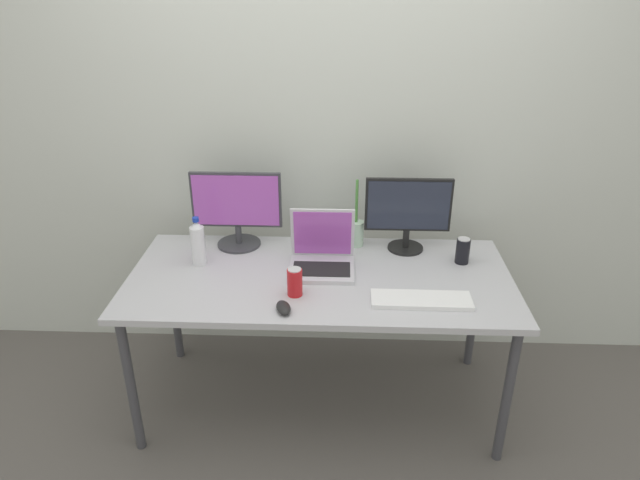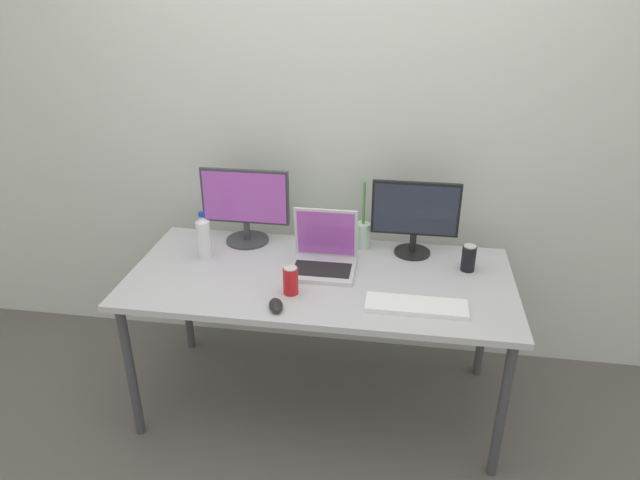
{
  "view_description": "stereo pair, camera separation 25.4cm",
  "coord_description": "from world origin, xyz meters",
  "px_view_note": "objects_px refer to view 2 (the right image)",
  "views": [
    {
      "loc": [
        0.09,
        -2.29,
        2.02
      ],
      "look_at": [
        0.0,
        0.0,
        0.92
      ],
      "focal_mm": 32.0,
      "sensor_mm": 36.0,
      "label": 1
    },
    {
      "loc": [
        0.35,
        -2.27,
        2.02
      ],
      "look_at": [
        0.0,
        0.0,
        0.92
      ],
      "focal_mm": 32.0,
      "sensor_mm": 36.0,
      "label": 2
    }
  ],
  "objects_px": {
    "mouse_by_keyboard": "(276,305)",
    "water_bottle": "(204,237)",
    "soda_can_by_laptop": "(469,258)",
    "bamboo_vase": "(363,234)",
    "soda_can_near_keyboard": "(291,281)",
    "monitor_left": "(245,204)",
    "monitor_center": "(415,215)",
    "laptop_silver": "(324,255)",
    "work_desk": "(320,286)",
    "keyboard_main": "(416,306)"
  },
  "relations": [
    {
      "from": "mouse_by_keyboard",
      "to": "water_bottle",
      "type": "bearing_deg",
      "value": 119.65
    },
    {
      "from": "soda_can_by_laptop",
      "to": "bamboo_vase",
      "type": "distance_m",
      "value": 0.53
    },
    {
      "from": "water_bottle",
      "to": "bamboo_vase",
      "type": "xyz_separation_m",
      "value": [
        0.75,
        0.24,
        -0.04
      ]
    },
    {
      "from": "soda_can_by_laptop",
      "to": "soda_can_near_keyboard",
      "type": "bearing_deg",
      "value": -156.89
    },
    {
      "from": "monitor_left",
      "to": "mouse_by_keyboard",
      "type": "xyz_separation_m",
      "value": [
        0.29,
        -0.61,
        -0.19
      ]
    },
    {
      "from": "soda_can_near_keyboard",
      "to": "monitor_center",
      "type": "bearing_deg",
      "value": 41.82
    },
    {
      "from": "laptop_silver",
      "to": "monitor_left",
      "type": "bearing_deg",
      "value": 153.0
    },
    {
      "from": "work_desk",
      "to": "keyboard_main",
      "type": "xyz_separation_m",
      "value": [
        0.44,
        -0.21,
        0.07
      ]
    },
    {
      "from": "keyboard_main",
      "to": "work_desk",
      "type": "bearing_deg",
      "value": 154.34
    },
    {
      "from": "soda_can_near_keyboard",
      "to": "soda_can_by_laptop",
      "type": "bearing_deg",
      "value": 23.11
    },
    {
      "from": "monitor_left",
      "to": "monitor_center",
      "type": "relative_size",
      "value": 1.07
    },
    {
      "from": "monitor_left",
      "to": "bamboo_vase",
      "type": "bearing_deg",
      "value": 2.44
    },
    {
      "from": "soda_can_by_laptop",
      "to": "keyboard_main",
      "type": "bearing_deg",
      "value": -122.62
    },
    {
      "from": "keyboard_main",
      "to": "mouse_by_keyboard",
      "type": "bearing_deg",
      "value": -170.22
    },
    {
      "from": "keyboard_main",
      "to": "mouse_by_keyboard",
      "type": "xyz_separation_m",
      "value": [
        -0.58,
        -0.09,
        0.01
      ]
    },
    {
      "from": "keyboard_main",
      "to": "water_bottle",
      "type": "xyz_separation_m",
      "value": [
        -1.02,
        0.3,
        0.1
      ]
    },
    {
      "from": "laptop_silver",
      "to": "soda_can_near_keyboard",
      "type": "height_order",
      "value": "laptop_silver"
    },
    {
      "from": "soda_can_near_keyboard",
      "to": "mouse_by_keyboard",
      "type": "bearing_deg",
      "value": -105.36
    },
    {
      "from": "work_desk",
      "to": "laptop_silver",
      "type": "distance_m",
      "value": 0.14
    },
    {
      "from": "work_desk",
      "to": "water_bottle",
      "type": "height_order",
      "value": "water_bottle"
    },
    {
      "from": "laptop_silver",
      "to": "soda_can_near_keyboard",
      "type": "xyz_separation_m",
      "value": [
        -0.11,
        -0.26,
        -0.0
      ]
    },
    {
      "from": "keyboard_main",
      "to": "soda_can_by_laptop",
      "type": "bearing_deg",
      "value": 57.8
    },
    {
      "from": "soda_can_near_keyboard",
      "to": "water_bottle",
      "type": "bearing_deg",
      "value": 151.02
    },
    {
      "from": "laptop_silver",
      "to": "bamboo_vase",
      "type": "height_order",
      "value": "bamboo_vase"
    },
    {
      "from": "monitor_center",
      "to": "laptop_silver",
      "type": "height_order",
      "value": "monitor_center"
    },
    {
      "from": "monitor_center",
      "to": "soda_can_by_laptop",
      "type": "height_order",
      "value": "monitor_center"
    },
    {
      "from": "monitor_center",
      "to": "soda_can_near_keyboard",
      "type": "height_order",
      "value": "monitor_center"
    },
    {
      "from": "laptop_silver",
      "to": "soda_can_by_laptop",
      "type": "bearing_deg",
      "value": 6.39
    },
    {
      "from": "mouse_by_keyboard",
      "to": "soda_can_near_keyboard",
      "type": "xyz_separation_m",
      "value": [
        0.04,
        0.13,
        0.05
      ]
    },
    {
      "from": "monitor_center",
      "to": "keyboard_main",
      "type": "relative_size",
      "value": 0.99
    },
    {
      "from": "monitor_left",
      "to": "mouse_by_keyboard",
      "type": "bearing_deg",
      "value": -64.68
    },
    {
      "from": "work_desk",
      "to": "keyboard_main",
      "type": "height_order",
      "value": "keyboard_main"
    },
    {
      "from": "laptop_silver",
      "to": "mouse_by_keyboard",
      "type": "relative_size",
      "value": 2.8
    },
    {
      "from": "work_desk",
      "to": "water_bottle",
      "type": "bearing_deg",
      "value": 171.38
    },
    {
      "from": "mouse_by_keyboard",
      "to": "monitor_center",
      "type": "bearing_deg",
      "value": 28.77
    },
    {
      "from": "mouse_by_keyboard",
      "to": "keyboard_main",
      "type": "bearing_deg",
      "value": -8.96
    },
    {
      "from": "mouse_by_keyboard",
      "to": "soda_can_near_keyboard",
      "type": "relative_size",
      "value": 0.85
    },
    {
      "from": "mouse_by_keyboard",
      "to": "bamboo_vase",
      "type": "height_order",
      "value": "bamboo_vase"
    },
    {
      "from": "mouse_by_keyboard",
      "to": "soda_can_by_laptop",
      "type": "relative_size",
      "value": 0.85
    },
    {
      "from": "laptop_silver",
      "to": "keyboard_main",
      "type": "bearing_deg",
      "value": -34.23
    },
    {
      "from": "work_desk",
      "to": "monitor_center",
      "type": "relative_size",
      "value": 4.2
    },
    {
      "from": "monitor_center",
      "to": "water_bottle",
      "type": "relative_size",
      "value": 1.74
    },
    {
      "from": "water_bottle",
      "to": "soda_can_by_laptop",
      "type": "xyz_separation_m",
      "value": [
        1.25,
        0.07,
        -0.05
      ]
    },
    {
      "from": "mouse_by_keyboard",
      "to": "water_bottle",
      "type": "relative_size",
      "value": 0.44
    },
    {
      "from": "monitor_left",
      "to": "mouse_by_keyboard",
      "type": "distance_m",
      "value": 0.7
    },
    {
      "from": "monitor_left",
      "to": "soda_can_by_laptop",
      "type": "xyz_separation_m",
      "value": [
        1.1,
        -0.15,
        -0.14
      ]
    },
    {
      "from": "monitor_left",
      "to": "mouse_by_keyboard",
      "type": "relative_size",
      "value": 4.17
    },
    {
      "from": "monitor_left",
      "to": "keyboard_main",
      "type": "xyz_separation_m",
      "value": [
        0.86,
        -0.51,
        -0.2
      ]
    },
    {
      "from": "laptop_silver",
      "to": "water_bottle",
      "type": "distance_m",
      "value": 0.59
    },
    {
      "from": "soda_can_near_keyboard",
      "to": "bamboo_vase",
      "type": "height_order",
      "value": "bamboo_vase"
    }
  ]
}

